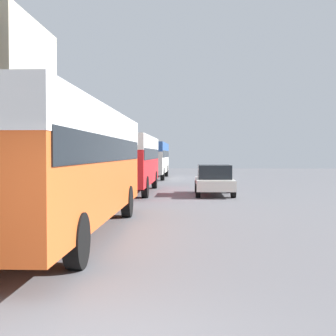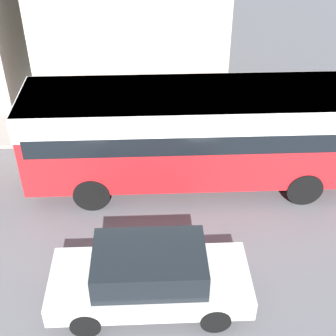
# 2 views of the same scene
# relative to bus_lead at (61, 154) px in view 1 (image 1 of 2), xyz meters

# --- Properties ---
(bus_lead) EXTENTS (2.66, 10.90, 3.13)m
(bus_lead) POSITION_rel_bus_lead_xyz_m (0.00, 0.00, 0.00)
(bus_lead) COLOR #EA5B23
(bus_lead) RESTS_ON ground_plane
(bus_following) EXTENTS (2.51, 9.47, 2.91)m
(bus_following) POSITION_rel_bus_lead_xyz_m (0.05, 12.76, -0.13)
(bus_following) COLOR red
(bus_following) RESTS_ON ground_plane
(bus_third_in_line) EXTENTS (2.63, 10.12, 2.90)m
(bus_third_in_line) POSITION_rel_bus_lead_xyz_m (0.01, 26.80, -0.13)
(bus_third_in_line) COLOR silver
(bus_third_in_line) RESTS_ON ground_plane
(car_crossing) EXTENTS (1.84, 4.29, 1.48)m
(car_crossing) POSITION_rel_bus_lead_xyz_m (4.39, 11.39, -1.26)
(car_crossing) COLOR silver
(car_crossing) RESTS_ON ground_plane
(pedestrian_near_curb) EXTENTS (0.42, 0.42, 1.69)m
(pedestrian_near_curb) POSITION_rel_bus_lead_xyz_m (-3.19, 18.54, -1.03)
(pedestrian_near_curb) COLOR #232838
(pedestrian_near_curb) RESTS_ON sidewalk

